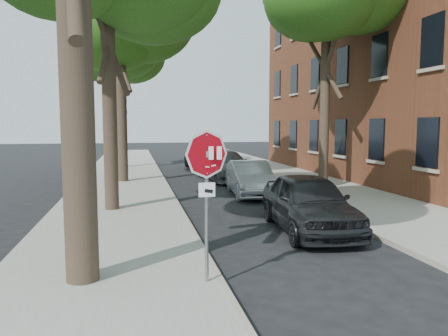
{
  "coord_description": "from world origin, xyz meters",
  "views": [
    {
      "loc": [
        -1.9,
        -7.2,
        2.82
      ],
      "look_at": [
        -0.34,
        0.28,
        2.05
      ],
      "focal_mm": 35.0,
      "sensor_mm": 36.0,
      "label": 1
    }
  ],
  "objects_px": {
    "tree_mid_b": "(119,12)",
    "car_a": "(309,203)",
    "tree_far": "(118,53)",
    "apartment_building": "(433,34)",
    "car_d": "(207,159)",
    "car_b": "(250,178)",
    "stop_sign": "(207,176)",
    "car_c": "(224,165)",
    "tree_right": "(325,17)"
  },
  "relations": [
    {
      "from": "tree_mid_b",
      "to": "car_a",
      "type": "xyz_separation_m",
      "value": [
        5.02,
        -10.68,
        -7.24
      ]
    },
    {
      "from": "tree_mid_b",
      "to": "tree_far",
      "type": "relative_size",
      "value": 1.11
    },
    {
      "from": "apartment_building",
      "to": "car_a",
      "type": "relative_size",
      "value": 4.52
    },
    {
      "from": "apartment_building",
      "to": "car_d",
      "type": "relative_size",
      "value": 4.17
    },
    {
      "from": "car_b",
      "to": "stop_sign",
      "type": "bearing_deg",
      "value": -104.98
    },
    {
      "from": "apartment_building",
      "to": "car_d",
      "type": "xyz_separation_m",
      "value": [
        -11.4,
        5.59,
        -6.98
      ]
    },
    {
      "from": "car_b",
      "to": "tree_mid_b",
      "type": "bearing_deg",
      "value": 140.88
    },
    {
      "from": "car_d",
      "to": "car_a",
      "type": "bearing_deg",
      "value": -92.47
    },
    {
      "from": "tree_mid_b",
      "to": "car_c",
      "type": "distance_m",
      "value": 8.82
    },
    {
      "from": "stop_sign",
      "to": "car_a",
      "type": "xyz_separation_m",
      "value": [
        3.3,
        3.47,
        -1.19
      ]
    },
    {
      "from": "car_b",
      "to": "tree_far",
      "type": "bearing_deg",
      "value": 118.76
    },
    {
      "from": "apartment_building",
      "to": "tree_far",
      "type": "distance_m",
      "value": 18.18
    },
    {
      "from": "stop_sign",
      "to": "car_b",
      "type": "bearing_deg",
      "value": 70.61
    },
    {
      "from": "stop_sign",
      "to": "car_a",
      "type": "bearing_deg",
      "value": 46.44
    },
    {
      "from": "car_c",
      "to": "tree_mid_b",
      "type": "bearing_deg",
      "value": 175.53
    },
    {
      "from": "apartment_building",
      "to": "car_d",
      "type": "bearing_deg",
      "value": 153.9
    },
    {
      "from": "stop_sign",
      "to": "apartment_building",
      "type": "bearing_deg",
      "value": 43.65
    },
    {
      "from": "tree_mid_b",
      "to": "tree_right",
      "type": "xyz_separation_m",
      "value": [
        8.4,
        -4.01,
        -0.78
      ]
    },
    {
      "from": "tree_right",
      "to": "car_a",
      "type": "xyz_separation_m",
      "value": [
        -3.38,
        -6.67,
        -6.45
      ]
    },
    {
      "from": "tree_mid_b",
      "to": "car_b",
      "type": "relative_size",
      "value": 2.5
    },
    {
      "from": "apartment_building",
      "to": "tree_far",
      "type": "xyz_separation_m",
      "value": [
        -16.72,
        7.11,
        -0.44
      ]
    },
    {
      "from": "tree_right",
      "to": "car_c",
      "type": "height_order",
      "value": "tree_right"
    },
    {
      "from": "car_a",
      "to": "car_b",
      "type": "bearing_deg",
      "value": 94.52
    },
    {
      "from": "tree_far",
      "to": "car_b",
      "type": "relative_size",
      "value": 2.25
    },
    {
      "from": "apartment_building",
      "to": "car_a",
      "type": "height_order",
      "value": "apartment_building"
    },
    {
      "from": "tree_mid_b",
      "to": "car_c",
      "type": "height_order",
      "value": "tree_mid_b"
    },
    {
      "from": "tree_mid_b",
      "to": "car_c",
      "type": "xyz_separation_m",
      "value": [
        5.02,
        0.17,
        -7.25
      ]
    },
    {
      "from": "stop_sign",
      "to": "tree_right",
      "type": "bearing_deg",
      "value": 56.62
    },
    {
      "from": "tree_right",
      "to": "car_b",
      "type": "height_order",
      "value": "tree_right"
    },
    {
      "from": "apartment_building",
      "to": "car_c",
      "type": "bearing_deg",
      "value": 178.53
    },
    {
      "from": "tree_far",
      "to": "car_d",
      "type": "xyz_separation_m",
      "value": [
        5.32,
        -1.53,
        -6.54
      ]
    },
    {
      "from": "tree_far",
      "to": "car_b",
      "type": "distance_m",
      "value": 14.47
    },
    {
      "from": "tree_right",
      "to": "apartment_building",
      "type": "bearing_deg",
      "value": 25.87
    },
    {
      "from": "car_b",
      "to": "car_c",
      "type": "relative_size",
      "value": 0.8
    },
    {
      "from": "car_c",
      "to": "car_d",
      "type": "bearing_deg",
      "value": 83.61
    },
    {
      "from": "apartment_building",
      "to": "stop_sign",
      "type": "relative_size",
      "value": 7.74
    },
    {
      "from": "tree_mid_b",
      "to": "car_a",
      "type": "distance_m",
      "value": 13.84
    },
    {
      "from": "car_c",
      "to": "tree_right",
      "type": "bearing_deg",
      "value": -57.45
    },
    {
      "from": "tree_mid_b",
      "to": "tree_right",
      "type": "distance_m",
      "value": 9.34
    },
    {
      "from": "apartment_building",
      "to": "car_a",
      "type": "bearing_deg",
      "value": -137.2
    },
    {
      "from": "stop_sign",
      "to": "tree_far",
      "type": "bearing_deg",
      "value": 95.46
    },
    {
      "from": "tree_right",
      "to": "car_a",
      "type": "distance_m",
      "value": 9.87
    },
    {
      "from": "tree_mid_b",
      "to": "stop_sign",
      "type": "bearing_deg",
      "value": -83.05
    },
    {
      "from": "car_b",
      "to": "car_d",
      "type": "relative_size",
      "value": 0.86
    },
    {
      "from": "car_b",
      "to": "car_d",
      "type": "height_order",
      "value": "car_b"
    },
    {
      "from": "apartment_building",
      "to": "tree_mid_b",
      "type": "relative_size",
      "value": 1.95
    },
    {
      "from": "car_c",
      "to": "stop_sign",
      "type": "bearing_deg",
      "value": -109.37
    },
    {
      "from": "tree_mid_b",
      "to": "car_a",
      "type": "height_order",
      "value": "tree_mid_b"
    },
    {
      "from": "stop_sign",
      "to": "car_d",
      "type": "distance_m",
      "value": 19.93
    },
    {
      "from": "tree_far",
      "to": "stop_sign",
      "type": "bearing_deg",
      "value": -84.54
    }
  ]
}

